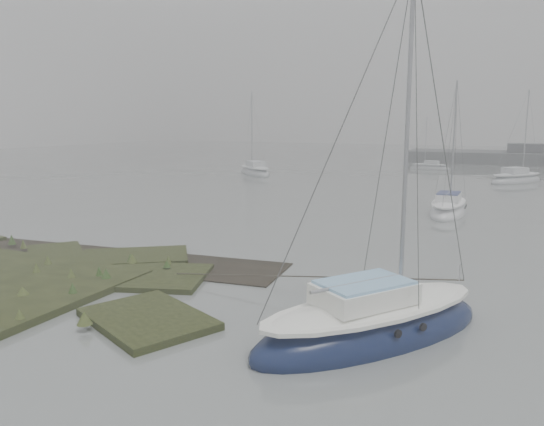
{
  "coord_description": "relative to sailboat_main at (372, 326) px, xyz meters",
  "views": [
    {
      "loc": [
        9.04,
        -11.21,
        5.26
      ],
      "look_at": [
        0.75,
        6.82,
        1.8
      ],
      "focal_mm": 35.0,
      "sensor_mm": 36.0,
      "label": 1
    }
  ],
  "objects": [
    {
      "name": "sailboat_far_c",
      "position": [
        -5.6,
        47.84,
        -0.11
      ],
      "size": [
        4.47,
        1.91,
        6.12
      ],
      "rotation": [
        0.0,
        0.0,
        1.46
      ],
      "color": "#A6ACAF",
      "rests_on": "ground"
    },
    {
      "name": "ground",
      "position": [
        -6.13,
        29.01,
        -0.3
      ],
      "size": [
        160.0,
        160.0,
        0.0
      ],
      "primitive_type": "plane",
      "color": "slate",
      "rests_on": "ground"
    },
    {
      "name": "sailboat_main",
      "position": [
        0.0,
        0.0,
        0.0
      ],
      "size": [
        5.77,
        6.86,
        9.62
      ],
      "rotation": [
        0.0,
        0.0,
        -0.62
      ],
      "color": "#0F193A",
      "rests_on": "ground"
    },
    {
      "name": "sailboat_white",
      "position": [
        -0.4,
        19.22,
        -0.05
      ],
      "size": [
        1.92,
        5.75,
        8.1
      ],
      "rotation": [
        0.0,
        0.0,
        -0.01
      ],
      "color": "silver",
      "rests_on": "ground"
    },
    {
      "name": "sailboat_far_a",
      "position": [
        -20.51,
        34.71,
        -0.03
      ],
      "size": [
        5.87,
        5.74,
        8.72
      ],
      "rotation": [
        0.0,
        0.0,
        0.81
      ],
      "color": "#ABB0B5",
      "rests_on": "ground"
    },
    {
      "name": "sailboat_far_b",
      "position": [
        3.08,
        37.93,
        -0.04
      ],
      "size": [
        5.15,
        6.01,
        8.48
      ],
      "rotation": [
        0.0,
        0.0,
        -0.63
      ],
      "color": "#B8BDC3",
      "rests_on": "ground"
    }
  ]
}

